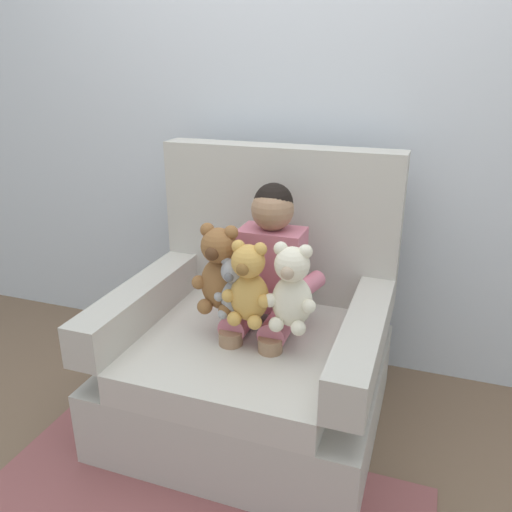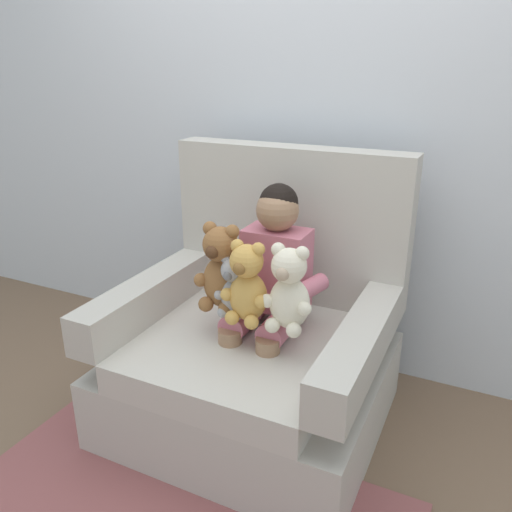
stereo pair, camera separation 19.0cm
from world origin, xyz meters
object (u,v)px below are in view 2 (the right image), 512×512
(plush_grey, at_px, (234,288))
(seated_child, at_px, (270,278))
(armchair, at_px, (258,345))
(plush_brown, at_px, (221,270))
(plush_honey, at_px, (247,285))
(plush_cream, at_px, (289,291))

(plush_grey, bearing_deg, seated_child, 83.93)
(armchair, xyz_separation_m, plush_brown, (-0.10, -0.12, 0.37))
(seated_child, height_order, plush_brown, seated_child)
(seated_child, height_order, plush_honey, seated_child)
(plush_honey, relative_size, plush_brown, 0.91)
(armchair, height_order, plush_honey, armchair)
(armchair, relative_size, seated_child, 1.35)
(armchair, height_order, plush_grey, armchair)
(plush_cream, bearing_deg, plush_grey, 170.71)
(armchair, xyz_separation_m, plush_cream, (0.20, -0.16, 0.36))
(seated_child, xyz_separation_m, plush_grey, (-0.07, -0.17, 0.01))
(armchair, xyz_separation_m, plush_honey, (0.04, -0.17, 0.36))
(plush_brown, bearing_deg, plush_cream, 3.92)
(seated_child, relative_size, plush_honey, 2.59)
(armchair, height_order, seated_child, armchair)
(plush_cream, height_order, plush_brown, plush_brown)
(armchair, distance_m, plush_honey, 0.40)
(seated_child, xyz_separation_m, plush_honey, (-0.01, -0.19, 0.05))
(armchair, bearing_deg, seated_child, 18.69)
(plush_cream, xyz_separation_m, plush_grey, (-0.23, 0.01, -0.04))
(armchair, relative_size, plush_brown, 3.18)
(plush_grey, bearing_deg, armchair, 97.63)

